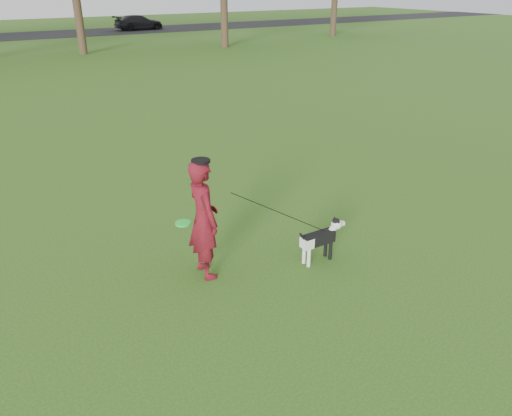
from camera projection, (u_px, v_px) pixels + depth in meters
ground at (256, 261)px, 8.07m from camera, size 120.00×120.00×0.00m
man at (204, 219)px, 7.37m from camera, size 0.47×0.70×1.85m
dog at (322, 237)px, 7.94m from camera, size 0.92×0.18×0.70m
car_right at (139, 22)px, 44.63m from camera, size 4.45×2.08×1.26m
man_held_items at (281, 213)px, 7.68m from camera, size 2.36×0.75×1.39m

